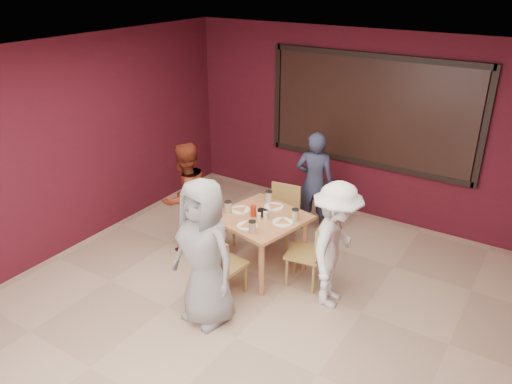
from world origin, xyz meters
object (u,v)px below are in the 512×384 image
Objects in this scene: chair_left at (212,218)px; diner_back at (314,182)px; chair_back at (283,212)px; diner_right at (335,245)px; diner_left at (186,197)px; dining_table at (261,223)px; chair_front at (222,263)px; chair_right at (311,250)px; diner_front at (204,253)px.

chair_left is 0.56× the size of diner_back.
chair_back is 1.44m from diner_right.
chair_left is 0.55× the size of diner_left.
diner_back is at bearing 147.62° from diner_left.
dining_table reaches higher than chair_front.
chair_front is 1.11m from chair_left.
diner_right is (2.21, -0.06, -0.00)m from diner_left.
chair_left is (-0.76, 0.81, 0.01)m from chair_front.
diner_left is at bearing -176.43° from chair_right.
diner_front is (0.02, -1.14, 0.16)m from dining_table.
diner_back is at bearing 86.44° from chair_front.
diner_left is at bearing 148.29° from chair_front.
chair_front is 0.55× the size of diner_left.
dining_table is at bearing 84.65° from chair_front.
diner_left is at bearing -143.67° from chair_back.
chair_back is at bearing 57.83° from diner_back.
chair_right is 0.57× the size of diner_back.
diner_front is 1.11× the size of diner_back.
diner_right reaches higher than diner_back.
chair_right is 1.46m from diner_back.
chair_right is at bearing -1.19° from chair_left.
diner_back reaches higher than chair_left.
chair_right is (0.77, -0.66, -0.01)m from chair_back.
dining_table is 1.36× the size of chair_right.
diner_front reaches higher than chair_front.
dining_table is 0.77× the size of diner_back.
diner_left is at bearing -155.77° from chair_left.
chair_right is (1.51, -0.03, 0.01)m from chair_left.
diner_left is (-1.21, -1.41, 0.01)m from diner_back.
dining_table is at bearing 101.62° from diner_left.
diner_right reaches higher than chair_front.
diner_right is at bearing 52.46° from diner_front.
diner_front is at bearing 55.69° from diner_left.
diner_back reaches higher than chair_right.
diner_left is (-1.17, 1.08, -0.08)m from diner_front.
diner_front reaches higher than diner_back.
chair_right reaches higher than chair_left.
diner_left reaches higher than chair_right.
chair_right is 0.50m from diner_right.
dining_table reaches higher than chair_left.
diner_right is (1.05, -0.12, 0.08)m from dining_table.
chair_back is 0.97m from chair_left.
chair_front is at bearing -46.98° from chair_left.
diner_front is at bearing -86.42° from chair_back.
chair_left is (-0.83, 0.08, -0.20)m from dining_table.
diner_left reaches higher than chair_back.
chair_back is 1.04× the size of chair_left.
chair_back is at bearing 97.77° from dining_table.
diner_right is at bearing -6.59° from dining_table.
chair_left reaches higher than chair_front.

